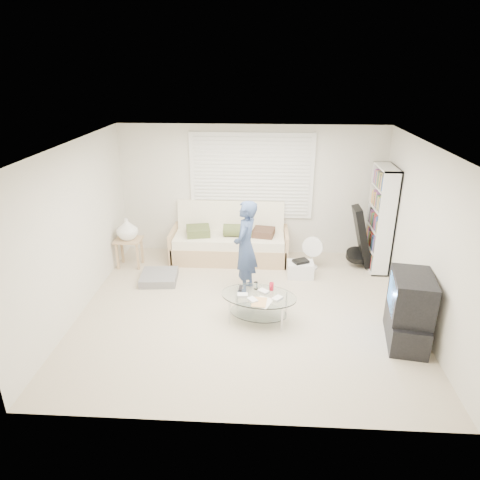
# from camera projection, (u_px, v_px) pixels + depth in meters

# --- Properties ---
(ground) EXTENTS (5.00, 5.00, 0.00)m
(ground) POSITION_uv_depth(u_px,v_px,m) (246.00, 310.00, 6.58)
(ground) COLOR #B5A98D
(ground) RESTS_ON ground
(room_shell) EXTENTS (5.02, 4.52, 2.51)m
(room_shell) POSITION_uv_depth(u_px,v_px,m) (248.00, 199.00, 6.40)
(room_shell) COLOR silver
(room_shell) RESTS_ON ground
(window_blinds) EXTENTS (2.32, 0.08, 1.62)m
(window_blinds) POSITION_uv_depth(u_px,v_px,m) (252.00, 176.00, 8.02)
(window_blinds) COLOR silver
(window_blinds) RESTS_ON ground
(futon_sofa) EXTENTS (2.21, 0.89, 1.08)m
(futon_sofa) POSITION_uv_depth(u_px,v_px,m) (230.00, 241.00, 8.20)
(futon_sofa) COLOR tan
(futon_sofa) RESTS_ON ground
(grey_floor_pillow) EXTENTS (0.66, 0.66, 0.14)m
(grey_floor_pillow) POSITION_uv_depth(u_px,v_px,m) (159.00, 277.00, 7.43)
(grey_floor_pillow) COLOR slate
(grey_floor_pillow) RESTS_ON ground
(side_table) EXTENTS (0.48, 0.38, 0.94)m
(side_table) POSITION_uv_depth(u_px,v_px,m) (127.00, 231.00, 7.75)
(side_table) COLOR tan
(side_table) RESTS_ON ground
(bookshelf) EXTENTS (0.30, 0.80, 1.90)m
(bookshelf) POSITION_uv_depth(u_px,v_px,m) (380.00, 219.00, 7.61)
(bookshelf) COLOR white
(bookshelf) RESTS_ON ground
(guitar_case) EXTENTS (0.45, 0.42, 1.13)m
(guitar_case) POSITION_uv_depth(u_px,v_px,m) (361.00, 241.00, 7.82)
(guitar_case) COLOR black
(guitar_case) RESTS_ON ground
(floor_fan) EXTENTS (0.39, 0.25, 0.63)m
(floor_fan) POSITION_uv_depth(u_px,v_px,m) (312.00, 250.00, 7.80)
(floor_fan) COLOR white
(floor_fan) RESTS_ON ground
(storage_bin) EXTENTS (0.46, 0.33, 0.32)m
(storage_bin) POSITION_uv_depth(u_px,v_px,m) (300.00, 269.00, 7.56)
(storage_bin) COLOR white
(storage_bin) RESTS_ON ground
(tv_unit) EXTENTS (0.61, 0.96, 0.98)m
(tv_unit) POSITION_uv_depth(u_px,v_px,m) (409.00, 310.00, 5.67)
(tv_unit) COLOR black
(tv_unit) RESTS_ON ground
(coffee_table) EXTENTS (1.21, 0.90, 0.53)m
(coffee_table) POSITION_uv_depth(u_px,v_px,m) (259.00, 300.00, 6.20)
(coffee_table) COLOR silver
(coffee_table) RESTS_ON ground
(standing_person) EXTENTS (0.51, 0.65, 1.56)m
(standing_person) POSITION_uv_depth(u_px,v_px,m) (245.00, 247.00, 6.85)
(standing_person) COLOR #324B6F
(standing_person) RESTS_ON ground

